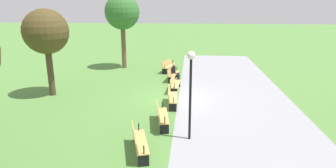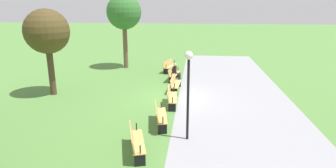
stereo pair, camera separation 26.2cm
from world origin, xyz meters
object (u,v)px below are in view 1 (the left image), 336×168
at_px(bench_1, 173,73).
at_px(bench_5, 139,141).
at_px(bench_0, 168,66).
at_px(bench_2, 175,83).
at_px(tree_3, 46,32).
at_px(lamp_post, 191,78).
at_px(bench_4, 161,115).
at_px(tree_2, 122,13).
at_px(bench_3, 172,97).
at_px(person_seated, 175,71).

distance_m(bench_1, bench_5, 10.29).
height_order(bench_0, bench_2, same).
distance_m(bench_5, tree_3, 9.47).
relative_size(bench_0, lamp_post, 0.57).
relative_size(bench_5, tree_3, 0.41).
relative_size(bench_1, bench_4, 1.00).
height_order(bench_0, bench_4, same).
relative_size(bench_0, tree_2, 0.34).
bearing_deg(bench_0, bench_3, 21.76).
xyz_separation_m(person_seated, lamp_post, (9.04, 1.10, 1.87)).
height_order(bench_4, person_seated, person_seated).
bearing_deg(bench_5, bench_0, 164.43).
distance_m(bench_4, bench_5, 2.59).
distance_m(bench_3, bench_5, 5.17).
relative_size(bench_4, tree_2, 0.34).
bearing_deg(bench_4, person_seated, 169.53).
height_order(bench_0, lamp_post, lamp_post).
distance_m(bench_2, tree_2, 8.65).
bearing_deg(lamp_post, tree_2, -156.22).
relative_size(bench_1, person_seated, 1.67).
distance_m(person_seated, tree_2, 6.85).
bearing_deg(bench_0, bench_2, 24.85).
xyz_separation_m(bench_5, tree_2, (-13.86, -3.73, 3.99)).
xyz_separation_m(bench_1, bench_2, (2.58, 0.28, 0.00)).
xyz_separation_m(bench_4, tree_3, (-3.79, -6.85, 3.17)).
bearing_deg(bench_2, lamp_post, 11.78).
distance_m(bench_1, bench_3, 5.18).
height_order(bench_3, person_seated, person_seated).
bearing_deg(bench_3, bench_0, -176.92).
bearing_deg(bench_0, tree_3, -28.60).
height_order(bench_1, person_seated, person_seated).
bearing_deg(bench_3, person_seated, 178.26).
relative_size(bench_2, tree_3, 0.40).
distance_m(tree_2, lamp_post, 13.89).
bearing_deg(bench_2, tree_3, -75.98).
bearing_deg(bench_4, bench_5, -21.72).
relative_size(tree_2, lamp_post, 1.67).
bearing_deg(tree_3, bench_2, 100.91).
relative_size(bench_2, tree_2, 0.33).
distance_m(person_seated, tree_3, 8.61).
height_order(tree_2, lamp_post, tree_2).
xyz_separation_m(bench_2, lamp_post, (6.42, 0.98, 2.03)).
distance_m(bench_2, person_seated, 2.63).
xyz_separation_m(bench_0, tree_3, (6.48, -6.29, 3.17)).
distance_m(bench_5, lamp_post, 3.01).
distance_m(bench_1, person_seated, 0.22).
bearing_deg(bench_4, tree_3, -128.32).
xyz_separation_m(person_seated, tree_3, (4.00, -7.00, 3.02)).
height_order(bench_0, bench_1, same).
height_order(tree_3, lamp_post, tree_3).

